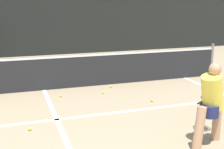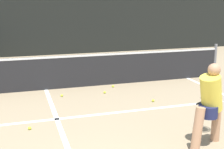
{
  "view_description": "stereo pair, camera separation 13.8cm",
  "coord_description": "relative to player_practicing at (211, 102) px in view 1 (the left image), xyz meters",
  "views": [
    {
      "loc": [
        -0.85,
        -2.37,
        2.47
      ],
      "look_at": [
        1.15,
        3.63,
        0.95
      ],
      "focal_mm": 50.0,
      "sensor_mm": 36.0,
      "label": 1
    },
    {
      "loc": [
        -0.72,
        -2.41,
        2.47
      ],
      "look_at": [
        1.15,
        3.63,
        0.95
      ],
      "focal_mm": 50.0,
      "sensor_mm": 36.0,
      "label": 2
    }
  ],
  "objects": [
    {
      "name": "tennis_ball_scattered_4",
      "position": [
        -0.86,
        3.48,
        -0.74
      ],
      "size": [
        0.07,
        0.07,
        0.07
      ],
      "primitive_type": "sphere",
      "color": "#D1E033",
      "rests_on": "ground"
    },
    {
      "name": "tennis_ball_scattered_11",
      "position": [
        -2.01,
        3.54,
        -0.74
      ],
      "size": [
        0.07,
        0.07,
        0.07
      ],
      "primitive_type": "sphere",
      "color": "#D1E033",
      "rests_on": "ground"
    },
    {
      "name": "tennis_ball_scattered_9",
      "position": [
        -2.92,
        1.59,
        -0.74
      ],
      "size": [
        0.07,
        0.07,
        0.07
      ],
      "primitive_type": "sphere",
      "color": "#D1E033",
      "rests_on": "ground"
    },
    {
      "name": "tennis_ball_scattered_7",
      "position": [
        0.09,
        2.44,
        -0.74
      ],
      "size": [
        0.07,
        0.07,
        0.07
      ],
      "primitive_type": "sphere",
      "color": "#D1E033",
      "rests_on": "ground"
    },
    {
      "name": "tennis_ball_scattered_1",
      "position": [
        -0.47,
        4.0,
        -0.74
      ],
      "size": [
        0.07,
        0.07,
        0.07
      ],
      "primitive_type": "sphere",
      "color": "#D1E033",
      "rests_on": "ground"
    },
    {
      "name": "fence_back",
      "position": [
        -2.35,
        10.09,
        0.71
      ],
      "size": [
        24.0,
        0.06,
        2.99
      ],
      "color": "black",
      "rests_on": "ground"
    },
    {
      "name": "net",
      "position": [
        -2.35,
        4.32,
        -0.26
      ],
      "size": [
        11.09,
        0.09,
        1.07
      ],
      "color": "slate",
      "rests_on": "ground"
    },
    {
      "name": "player_practicing",
      "position": [
        0.0,
        0.0,
        0.0
      ],
      "size": [
        0.99,
        0.95,
        1.45
      ],
      "rotation": [
        0.0,
        0.0,
        0.46
      ],
      "color": "tan",
      "rests_on": "ground"
    },
    {
      "name": "court_service_line",
      "position": [
        -2.35,
        1.99,
        -0.77
      ],
      "size": [
        8.25,
        0.1,
        0.01
      ],
      "primitive_type": "cube",
      "color": "white",
      "rests_on": "ground"
    },
    {
      "name": "court_center_mark",
      "position": [
        -2.35,
        1.42,
        -0.77
      ],
      "size": [
        0.1,
        5.81,
        0.01
      ],
      "primitive_type": "cube",
      "color": "white",
      "rests_on": "ground"
    }
  ]
}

